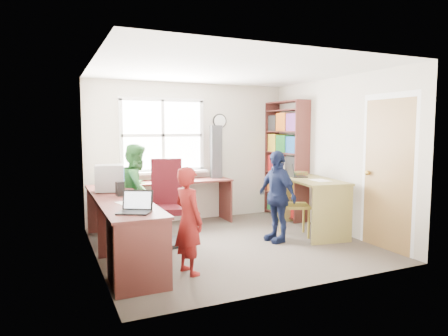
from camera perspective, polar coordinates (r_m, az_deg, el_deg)
name	(u,v)px	position (r m, az deg, el deg)	size (l,w,h in m)	color
room	(229,157)	(5.57, 0.74, 1.58)	(3.64, 3.44, 2.44)	#433B34
l_desk	(142,226)	(4.91, -11.59, -8.09)	(2.38, 2.95, 0.75)	#5B2924
right_desk	(309,193)	(6.39, 12.01, -3.52)	(0.88, 1.54, 0.84)	olive
bookshelf	(286,162)	(7.33, 8.84, 0.79)	(0.30, 1.02, 2.10)	#5B2924
swivel_chair	(167,207)	(5.70, -8.15, -5.58)	(0.68, 0.68, 1.18)	black
wooden_chair	(290,201)	(6.10, 9.38, -4.74)	(0.55, 0.55, 0.96)	olive
crt_monitor	(110,178)	(5.67, -16.01, -1.40)	(0.42, 0.39, 0.37)	gray
laptop_left	(136,207)	(4.24, -12.50, -5.49)	(0.41, 0.39, 0.22)	black
laptop_right	(295,174)	(6.52, 10.04, -0.79)	(0.34, 0.38, 0.22)	black
speaker_a	(120,189)	(5.29, -14.64, -2.91)	(0.11, 0.11, 0.18)	black
speaker_b	(110,183)	(5.91, -15.97, -2.12)	(0.09, 0.09, 0.17)	black
cd_tower	(216,152)	(6.96, -1.15, 2.33)	(0.20, 0.19, 0.92)	black
game_box	(295,173)	(6.76, 10.13, -0.75)	(0.39, 0.39, 0.06)	red
paper_a	(129,203)	(4.76, -13.45, -4.91)	(0.29, 0.36, 0.00)	white
paper_b	(320,180)	(6.14, 13.58, -1.72)	(0.24, 0.33, 0.00)	white
potted_plant	(167,172)	(6.65, -8.14, -0.58)	(0.16, 0.13, 0.30)	#317C3C
person_red	(188,221)	(4.47, -5.10, -7.48)	(0.44, 0.29, 1.20)	maroon
person_green	(137,190)	(6.14, -12.29, -3.10)	(0.67, 0.53, 1.39)	#2A6A2B
person_navy	(277,196)	(5.76, 7.54, -4.00)	(0.76, 0.32, 1.30)	#131B3C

